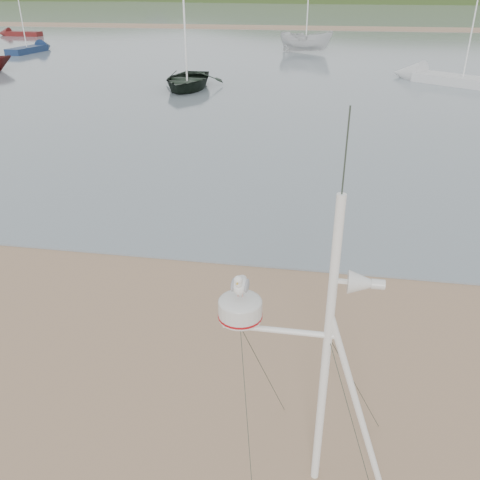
% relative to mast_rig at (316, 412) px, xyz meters
% --- Properties ---
extents(ground, '(560.00, 560.00, 0.00)m').
position_rel_mast_rig_xyz_m(ground, '(-3.57, 1.04, -1.09)').
color(ground, '#8D6C51').
rests_on(ground, ground).
extents(water, '(560.00, 256.00, 0.04)m').
position_rel_mast_rig_xyz_m(water, '(-3.57, 133.04, -1.07)').
color(water, slate).
rests_on(water, ground).
extents(sandbar, '(560.00, 7.00, 0.07)m').
position_rel_mast_rig_xyz_m(sandbar, '(-3.57, 71.04, -1.02)').
color(sandbar, '#8D6C51').
rests_on(sandbar, water).
extents(hill_ridge, '(620.00, 180.00, 80.00)m').
position_rel_mast_rig_xyz_m(hill_ridge, '(14.95, 236.04, -20.79)').
color(hill_ridge, '#243515').
rests_on(hill_ridge, ground).
extents(mast_rig, '(2.01, 2.14, 4.52)m').
position_rel_mast_rig_xyz_m(mast_rig, '(0.00, 0.00, 0.00)').
color(mast_rig, white).
rests_on(mast_rig, ground).
extents(boat_dark, '(3.53, 1.04, 4.94)m').
position_rel_mast_rig_xyz_m(boat_dark, '(-8.08, 24.59, 1.42)').
color(boat_dark, black).
rests_on(boat_dark, water).
extents(boat_white, '(2.17, 2.13, 4.72)m').
position_rel_mast_rig_xyz_m(boat_white, '(-2.35, 43.18, 1.31)').
color(boat_white, silver).
rests_on(boat_white, water).
extents(dinghy_red_far, '(5.46, 1.61, 1.31)m').
position_rel_mast_rig_xyz_m(dinghy_red_far, '(-36.49, 53.66, -0.80)').
color(dinghy_red_far, '#541313').
rests_on(dinghy_red_far, ground).
extents(sailboat_white_near, '(7.04, 5.84, 7.35)m').
position_rel_mast_rig_xyz_m(sailboat_white_near, '(6.05, 29.66, -0.79)').
color(sailboat_white_near, silver).
rests_on(sailboat_white_near, ground).
extents(sailboat_blue_near, '(1.94, 5.72, 5.62)m').
position_rel_mast_rig_xyz_m(sailboat_blue_near, '(-26.10, 40.11, -0.79)').
color(sailboat_blue_near, '#15274B').
rests_on(sailboat_blue_near, ground).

